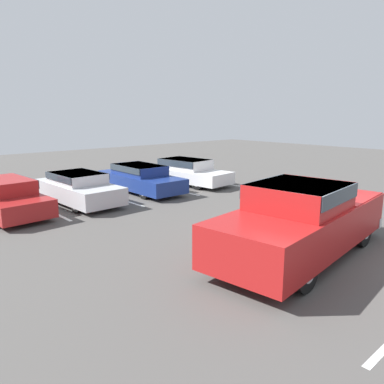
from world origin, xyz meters
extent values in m
plane|color=#4C4947|center=(0.00, 0.00, 0.00)|extent=(60.00, 60.00, 0.00)
cube|color=white|center=(-3.60, 9.12, 0.00)|extent=(0.12, 4.51, 0.01)
cube|color=white|center=(-0.68, 9.12, 0.00)|extent=(0.12, 4.51, 0.01)
cube|color=white|center=(2.23, 9.12, 0.00)|extent=(0.12, 4.51, 0.01)
cube|color=white|center=(5.15, 9.12, 0.00)|extent=(0.12, 4.51, 0.01)
cube|color=#A51919|center=(-0.64, 0.08, 0.78)|extent=(6.09, 2.74, 0.99)
cube|color=#A51919|center=(-0.93, 0.05, 1.58)|extent=(2.33, 2.14, 0.61)
cube|color=#2D3842|center=(-0.93, 0.05, 1.72)|extent=(2.29, 2.20, 0.33)
cube|color=#A51919|center=(1.20, 0.30, 1.23)|extent=(2.39, 2.23, 0.14)
cube|color=silver|center=(2.21, 0.41, 0.41)|extent=(0.44, 2.13, 0.28)
cylinder|color=black|center=(1.02, 1.13, 0.48)|extent=(0.99, 0.44, 0.96)
cylinder|color=#ADADB2|center=(1.02, 1.13, 0.48)|extent=(0.56, 0.41, 0.53)
cylinder|color=black|center=(1.21, -0.56, 0.48)|extent=(0.99, 0.44, 0.96)
cylinder|color=#ADADB2|center=(1.21, -0.56, 0.48)|extent=(0.56, 0.41, 0.53)
cylinder|color=black|center=(-2.49, 0.73, 0.48)|extent=(0.99, 0.44, 0.96)
cylinder|color=#ADADB2|center=(-2.49, 0.73, 0.48)|extent=(0.56, 0.41, 0.53)
cylinder|color=black|center=(-2.30, -0.97, 0.48)|extent=(0.99, 0.44, 0.96)
cylinder|color=#ADADB2|center=(-2.30, -0.97, 0.48)|extent=(0.56, 0.41, 0.53)
cube|color=maroon|center=(-4.93, 9.16, 0.47)|extent=(1.99, 4.49, 0.60)
cube|color=maroon|center=(-4.93, 9.25, 1.02)|extent=(1.66, 2.37, 0.49)
cube|color=#2D3842|center=(-4.93, 9.25, 1.11)|extent=(1.73, 2.33, 0.29)
cylinder|color=black|center=(-4.11, 7.93, 0.31)|extent=(0.26, 0.63, 0.62)
cylinder|color=#ADADB2|center=(-4.11, 7.93, 0.31)|extent=(0.25, 0.35, 0.34)
cylinder|color=black|center=(-4.25, 10.48, 0.31)|extent=(0.26, 0.63, 0.62)
cylinder|color=#ADADB2|center=(-4.25, 10.48, 0.31)|extent=(0.25, 0.35, 0.34)
cube|color=#B7BABF|center=(-2.27, 9.01, 0.50)|extent=(1.88, 4.33, 0.65)
cube|color=#B7BABF|center=(-2.27, 9.09, 1.02)|extent=(1.60, 2.27, 0.40)
cube|color=#2D3842|center=(-2.27, 9.09, 1.10)|extent=(1.67, 2.23, 0.24)
cylinder|color=black|center=(-1.49, 7.79, 0.32)|extent=(0.26, 0.64, 0.63)
cylinder|color=#ADADB2|center=(-1.49, 7.79, 0.32)|extent=(0.26, 0.36, 0.35)
cylinder|color=black|center=(-2.96, 7.74, 0.32)|extent=(0.26, 0.64, 0.63)
cylinder|color=#ADADB2|center=(-2.96, 7.74, 0.32)|extent=(0.26, 0.36, 0.35)
cylinder|color=black|center=(-1.57, 10.27, 0.32)|extent=(0.26, 0.64, 0.63)
cylinder|color=#ADADB2|center=(-1.57, 10.27, 0.32)|extent=(0.26, 0.36, 0.35)
cylinder|color=black|center=(-3.04, 10.22, 0.32)|extent=(0.26, 0.64, 0.63)
cylinder|color=#ADADB2|center=(-3.04, 10.22, 0.32)|extent=(0.26, 0.36, 0.35)
cube|color=navy|center=(0.86, 9.32, 0.48)|extent=(1.78, 4.79, 0.61)
cube|color=navy|center=(0.86, 9.42, 1.00)|extent=(1.54, 2.50, 0.43)
cube|color=#2D3842|center=(0.86, 9.42, 1.09)|extent=(1.61, 2.45, 0.26)
cylinder|color=black|center=(1.56, 7.93, 0.32)|extent=(0.25, 0.64, 0.64)
cylinder|color=#ADADB2|center=(1.56, 7.93, 0.32)|extent=(0.26, 0.35, 0.35)
cylinder|color=black|center=(0.12, 7.95, 0.32)|extent=(0.25, 0.64, 0.64)
cylinder|color=#ADADB2|center=(0.12, 7.95, 0.32)|extent=(0.26, 0.35, 0.35)
cylinder|color=black|center=(1.60, 10.69, 0.32)|extent=(0.25, 0.64, 0.64)
cylinder|color=#ADADB2|center=(1.60, 10.69, 0.32)|extent=(0.26, 0.35, 0.35)
cylinder|color=black|center=(0.16, 10.71, 0.32)|extent=(0.25, 0.64, 0.64)
cylinder|color=#ADADB2|center=(0.16, 10.71, 0.32)|extent=(0.26, 0.35, 0.35)
cube|color=silver|center=(3.68, 9.36, 0.47)|extent=(2.16, 4.91, 0.56)
cube|color=silver|center=(3.67, 9.45, 1.00)|extent=(1.74, 2.61, 0.50)
cube|color=#2D3842|center=(3.67, 9.45, 1.10)|extent=(1.80, 2.57, 0.30)
cylinder|color=black|center=(4.54, 8.05, 0.34)|extent=(0.28, 0.69, 0.68)
cylinder|color=#ADADB2|center=(4.54, 8.05, 0.34)|extent=(0.27, 0.39, 0.37)
cylinder|color=black|center=(3.08, 7.91, 0.34)|extent=(0.28, 0.69, 0.68)
cylinder|color=#ADADB2|center=(3.08, 7.91, 0.34)|extent=(0.27, 0.39, 0.37)
cylinder|color=black|center=(4.28, 10.80, 0.34)|extent=(0.28, 0.69, 0.68)
cylinder|color=#ADADB2|center=(4.28, 10.80, 0.34)|extent=(0.27, 0.39, 0.37)
cylinder|color=black|center=(2.82, 10.67, 0.34)|extent=(0.28, 0.69, 0.68)
cylinder|color=#ADADB2|center=(2.82, 10.67, 0.34)|extent=(0.27, 0.39, 0.37)
cube|color=#B7B2A8|center=(-0.89, 11.90, 0.07)|extent=(1.86, 0.20, 0.14)
camera|label=1|loc=(-8.59, -4.67, 3.50)|focal=35.00mm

